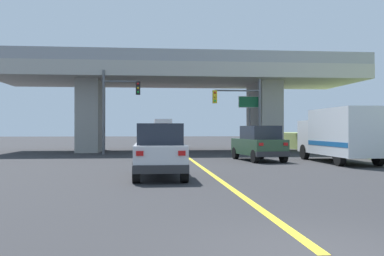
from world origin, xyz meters
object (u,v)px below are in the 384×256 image
(sedan_oncoming, at_px, (172,138))
(traffic_signal_farside, at_px, (115,102))
(semi_truck_distant, at_px, (163,130))
(highway_sign, at_px, (250,109))
(box_truck, at_px, (341,134))
(traffic_signal_nearside, at_px, (244,107))
(suv_lead, at_px, (159,151))
(suv_crossing, at_px, (259,143))

(sedan_oncoming, height_order, traffic_signal_farside, traffic_signal_farside)
(semi_truck_distant, bearing_deg, highway_sign, -76.40)
(sedan_oncoming, bearing_deg, traffic_signal_farside, -115.42)
(box_truck, xyz_separation_m, traffic_signal_nearside, (-3.31, 9.53, 1.95))
(suv_lead, distance_m, highway_sign, 20.38)
(box_truck, bearing_deg, sedan_oncoming, 113.58)
(sedan_oncoming, xyz_separation_m, semi_truck_distant, (-0.27, 19.47, 0.67))
(suv_lead, bearing_deg, box_truck, 32.62)
(sedan_oncoming, distance_m, semi_truck_distant, 19.49)
(suv_lead, height_order, suv_crossing, same)
(sedan_oncoming, bearing_deg, suv_lead, -93.97)
(sedan_oncoming, height_order, traffic_signal_nearside, traffic_signal_nearside)
(semi_truck_distant, bearing_deg, suv_crossing, -83.03)
(sedan_oncoming, bearing_deg, traffic_signal_nearside, -62.16)
(sedan_oncoming, bearing_deg, box_truck, -66.42)
(suv_crossing, relative_size, traffic_signal_nearside, 0.84)
(suv_lead, distance_m, suv_crossing, 10.24)
(sedan_oncoming, distance_m, highway_sign, 9.25)
(suv_crossing, relative_size, highway_sign, 1.01)
(box_truck, relative_size, traffic_signal_nearside, 1.29)
(suv_crossing, height_order, highway_sign, highway_sign)
(box_truck, bearing_deg, suv_crossing, 154.08)
(traffic_signal_nearside, height_order, traffic_signal_farside, traffic_signal_farside)
(suv_lead, bearing_deg, semi_truck_distant, 88.10)
(sedan_oncoming, bearing_deg, semi_truck_distant, 90.79)
(suv_crossing, height_order, semi_truck_distant, semi_truck_distant)
(sedan_oncoming, xyz_separation_m, traffic_signal_farside, (-4.57, -9.61, 2.78))
(suv_lead, relative_size, box_truck, 0.64)
(box_truck, distance_m, traffic_signal_farside, 15.93)
(sedan_oncoming, relative_size, semi_truck_distant, 0.65)
(box_truck, distance_m, traffic_signal_nearside, 10.28)
(traffic_signal_farside, distance_m, highway_sign, 11.03)
(box_truck, relative_size, highway_sign, 1.55)
(traffic_signal_nearside, distance_m, semi_truck_distant, 29.30)
(suv_crossing, height_order, traffic_signal_nearside, traffic_signal_nearside)
(suv_lead, relative_size, traffic_signal_farside, 0.76)
(traffic_signal_nearside, relative_size, semi_truck_distant, 0.77)
(box_truck, height_order, sedan_oncoming, box_truck)
(box_truck, height_order, highway_sign, highway_sign)
(traffic_signal_nearside, distance_m, traffic_signal_farside, 9.49)
(traffic_signal_farside, relative_size, highway_sign, 1.31)
(suv_crossing, xyz_separation_m, box_truck, (4.05, -1.97, 0.55))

